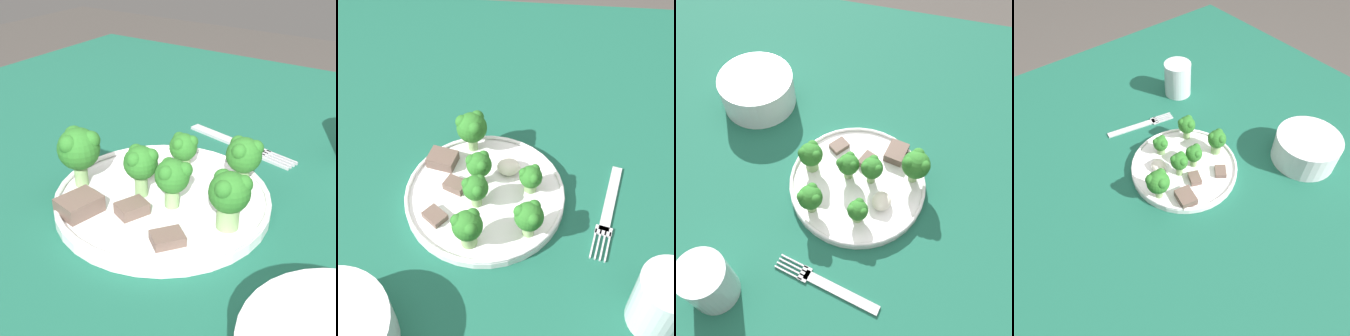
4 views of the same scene
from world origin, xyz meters
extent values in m
cube|color=#195642|center=(0.00, 0.00, 0.76)|extent=(1.10, 1.18, 0.03)
cylinder|color=brown|center=(0.49, -0.53, 0.37)|extent=(0.06, 0.06, 0.74)
cylinder|color=white|center=(0.04, -0.02, 0.78)|extent=(0.24, 0.24, 0.01)
torus|color=white|center=(0.04, -0.02, 0.79)|extent=(0.24, 0.24, 0.01)
cube|color=#B2B2B7|center=(-0.14, -0.04, 0.77)|extent=(0.04, 0.12, 0.00)
cube|color=#B2B2B7|center=(-0.13, 0.02, 0.77)|extent=(0.03, 0.02, 0.00)
cube|color=#B2B2B7|center=(-0.12, 0.04, 0.77)|extent=(0.01, 0.05, 0.00)
cube|color=#B2B2B7|center=(-0.12, 0.05, 0.77)|extent=(0.01, 0.05, 0.00)
cube|color=#B2B2B7|center=(-0.13, 0.05, 0.77)|extent=(0.01, 0.05, 0.00)
cube|color=#B2B2B7|center=(-0.14, 0.05, 0.77)|extent=(0.01, 0.05, 0.00)
cylinder|color=silver|center=(-0.19, 0.14, 0.82)|extent=(0.07, 0.07, 0.09)
cylinder|color=silver|center=(-0.19, 0.14, 0.80)|extent=(0.06, 0.06, 0.05)
cylinder|color=#7FA866|center=(0.07, -0.11, 0.80)|extent=(0.02, 0.02, 0.03)
sphere|color=#286B23|center=(0.07, -0.11, 0.83)|extent=(0.05, 0.05, 0.05)
sphere|color=#286B23|center=(0.09, -0.11, 0.84)|extent=(0.02, 0.02, 0.02)
sphere|color=#286B23|center=(0.07, -0.10, 0.84)|extent=(0.02, 0.02, 0.02)
sphere|color=#286B23|center=(0.07, -0.12, 0.84)|extent=(0.02, 0.02, 0.02)
cylinder|color=#7FA866|center=(-0.02, -0.03, 0.79)|extent=(0.02, 0.02, 0.02)
sphere|color=#286B23|center=(-0.02, -0.03, 0.81)|extent=(0.03, 0.03, 0.03)
sphere|color=#286B23|center=(-0.01, -0.03, 0.82)|extent=(0.02, 0.02, 0.02)
sphere|color=#286B23|center=(-0.03, -0.03, 0.82)|extent=(0.02, 0.02, 0.02)
sphere|color=#286B23|center=(-0.03, -0.04, 0.82)|extent=(0.02, 0.02, 0.02)
cylinder|color=#7FA866|center=(0.05, -0.04, 0.80)|extent=(0.01, 0.01, 0.03)
sphere|color=#286B23|center=(0.05, -0.04, 0.82)|extent=(0.04, 0.04, 0.04)
sphere|color=#286B23|center=(0.06, -0.04, 0.83)|extent=(0.02, 0.02, 0.02)
sphere|color=#286B23|center=(0.05, -0.03, 0.83)|extent=(0.02, 0.02, 0.02)
sphere|color=#286B23|center=(0.05, -0.05, 0.83)|extent=(0.02, 0.02, 0.02)
cylinder|color=#7FA866|center=(0.05, 0.07, 0.80)|extent=(0.02, 0.02, 0.03)
sphere|color=#286B23|center=(0.05, 0.07, 0.82)|extent=(0.04, 0.04, 0.04)
sphere|color=#286B23|center=(0.06, 0.07, 0.83)|extent=(0.02, 0.02, 0.02)
sphere|color=#286B23|center=(0.05, 0.08, 0.83)|extent=(0.02, 0.02, 0.02)
sphere|color=#286B23|center=(0.05, 0.06, 0.83)|extent=(0.02, 0.02, 0.02)
cylinder|color=#7FA866|center=(-0.03, 0.04, 0.80)|extent=(0.02, 0.02, 0.03)
sphere|color=#286B23|center=(-0.03, 0.04, 0.82)|extent=(0.04, 0.04, 0.04)
sphere|color=#286B23|center=(-0.01, 0.04, 0.83)|extent=(0.02, 0.02, 0.02)
sphere|color=#286B23|center=(-0.03, 0.05, 0.83)|extent=(0.02, 0.02, 0.02)
sphere|color=#286B23|center=(-0.03, 0.03, 0.83)|extent=(0.02, 0.02, 0.02)
cylinder|color=#7FA866|center=(0.05, 0.00, 0.80)|extent=(0.02, 0.02, 0.02)
sphere|color=#286B23|center=(0.05, 0.00, 0.82)|extent=(0.04, 0.04, 0.04)
sphere|color=#286B23|center=(0.06, 0.00, 0.83)|extent=(0.02, 0.02, 0.02)
sphere|color=#286B23|center=(0.05, 0.01, 0.83)|extent=(0.02, 0.02, 0.02)
sphere|color=#286B23|center=(0.05, -0.01, 0.83)|extent=(0.02, 0.02, 0.02)
cube|color=brown|center=(0.11, -0.07, 0.79)|extent=(0.05, 0.04, 0.02)
cube|color=brown|center=(0.11, 0.03, 0.79)|extent=(0.04, 0.04, 0.01)
cube|color=brown|center=(0.09, -0.03, 0.79)|extent=(0.04, 0.03, 0.01)
ellipsoid|color=silver|center=(0.01, -0.07, 0.79)|extent=(0.04, 0.03, 0.02)
camera|label=1|loc=(0.40, 0.23, 1.06)|focal=50.00mm
camera|label=2|loc=(-0.03, 0.40, 1.33)|focal=50.00mm
camera|label=3|loc=(-0.30, -0.08, 1.37)|focal=42.00mm
camera|label=4|loc=(0.41, -0.32, 1.34)|focal=35.00mm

